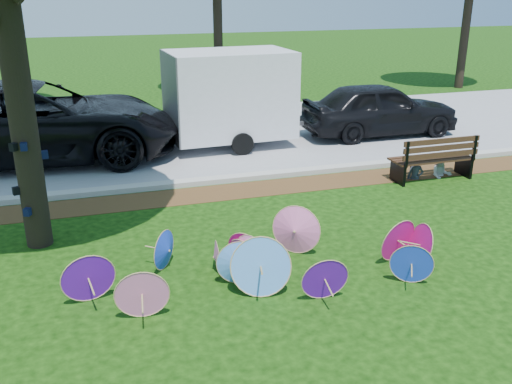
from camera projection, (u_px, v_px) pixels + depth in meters
ground at (263, 299)px, 8.30m from camera, size 90.00×90.00×0.00m
mulch_strip at (201, 195)px, 12.34m from camera, size 90.00×1.00×0.01m
curb at (194, 182)px, 12.94m from camera, size 90.00×0.30×0.12m
street at (167, 139)px, 16.69m from camera, size 90.00×8.00×0.01m
parasol_pile at (267, 258)px, 8.70m from camera, size 5.80×2.05×0.91m
black_van at (35, 122)px, 14.43m from camera, size 7.47×3.85×2.02m
dark_pickup at (380, 109)px, 16.93m from camera, size 4.65×1.90×1.58m
cargo_trailer at (230, 94)px, 15.62m from camera, size 3.39×2.24×2.90m
park_bench at (431, 157)px, 13.21m from camera, size 1.99×0.78×1.04m
person_left at (417, 158)px, 13.16m from camera, size 0.44×0.37×1.01m
person_right at (443, 156)px, 13.35m from camera, size 0.59×0.52×1.01m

